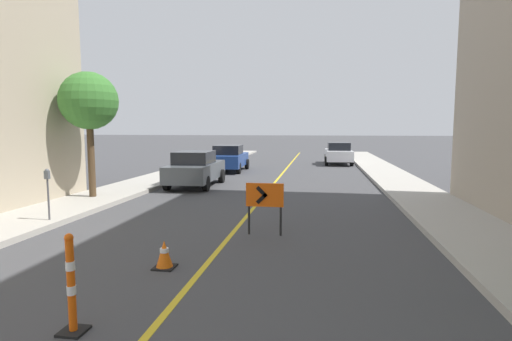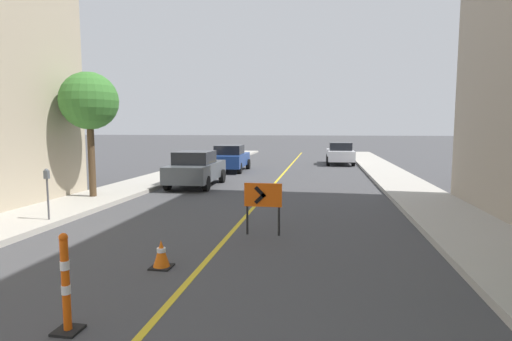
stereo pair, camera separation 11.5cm
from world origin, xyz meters
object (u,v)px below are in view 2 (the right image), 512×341
(parked_car_curb_near, at_px, (196,169))
(parking_meter_near_curb, at_px, (47,184))
(delineator_post_rear, at_px, (66,289))
(street_tree_left_near, at_px, (89,102))
(arrow_barricade_primary, at_px, (263,198))
(parked_car_curb_far, at_px, (340,153))
(parked_car_curb_mid, at_px, (230,158))
(traffic_cone_third, at_px, (161,254))

(parked_car_curb_near, distance_m, parking_meter_near_curb, 7.84)
(delineator_post_rear, distance_m, parking_meter_near_curb, 6.54)
(street_tree_left_near, bearing_deg, arrow_barricade_primary, -28.06)
(parked_car_curb_far, height_order, street_tree_left_near, street_tree_left_near)
(arrow_barricade_primary, bearing_deg, street_tree_left_near, 152.18)
(arrow_barricade_primary, bearing_deg, parked_car_curb_mid, 106.59)
(parked_car_curb_mid, xyz_separation_m, parking_meter_near_curb, (-1.72, -14.12, 0.33))
(parked_car_curb_mid, bearing_deg, parking_meter_near_curb, -99.50)
(parked_car_curb_mid, xyz_separation_m, parked_car_curb_far, (6.79, 5.79, 0.00))
(arrow_barricade_primary, bearing_deg, parking_meter_near_curb, -179.87)
(traffic_cone_third, xyz_separation_m, parked_car_curb_mid, (-2.61, 16.75, 0.54))
(arrow_barricade_primary, xyz_separation_m, parked_car_curb_near, (-4.20, 7.67, -0.12))
(arrow_barricade_primary, xyz_separation_m, parked_car_curb_far, (2.65, 19.91, -0.12))
(street_tree_left_near, bearing_deg, parked_car_curb_far, 59.96)
(parked_car_curb_near, xyz_separation_m, street_tree_left_near, (-2.58, -4.06, 2.74))
(parked_car_curb_mid, bearing_deg, arrow_barricade_primary, -76.22)
(parking_meter_near_curb, bearing_deg, traffic_cone_third, -31.34)
(arrow_barricade_primary, distance_m, parked_car_curb_mid, 14.72)
(parked_car_curb_mid, relative_size, parked_car_curb_far, 1.01)
(parked_car_curb_mid, relative_size, parking_meter_near_curb, 3.16)
(parked_car_curb_near, bearing_deg, arrow_barricade_primary, -63.33)
(parked_car_curb_far, bearing_deg, parking_meter_near_curb, -114.39)
(parked_car_curb_far, relative_size, street_tree_left_near, 0.98)
(delineator_post_rear, distance_m, parked_car_curb_far, 25.38)
(traffic_cone_third, bearing_deg, delineator_post_rear, -95.69)
(traffic_cone_third, bearing_deg, street_tree_left_near, 130.06)
(street_tree_left_near, bearing_deg, parking_meter_near_curb, -75.70)
(traffic_cone_third, relative_size, arrow_barricade_primary, 0.41)
(delineator_post_rear, xyz_separation_m, parked_car_curb_mid, (-2.36, 19.20, 0.23))
(parked_car_curb_far, bearing_deg, parked_car_curb_mid, -140.80)
(traffic_cone_third, relative_size, street_tree_left_near, 0.12)
(delineator_post_rear, distance_m, arrow_barricade_primary, 5.39)
(arrow_barricade_primary, height_order, parking_meter_near_curb, parking_meter_near_curb)
(parking_meter_near_curb, height_order, street_tree_left_near, street_tree_left_near)
(delineator_post_rear, bearing_deg, parked_car_curb_far, 79.95)
(parked_car_curb_far, bearing_deg, parked_car_curb_near, -120.46)
(arrow_barricade_primary, bearing_deg, parked_car_curb_near, 118.96)
(delineator_post_rear, distance_m, parked_car_curb_near, 12.97)
(parked_car_curb_near, bearing_deg, parking_meter_near_curb, -104.27)
(arrow_barricade_primary, xyz_separation_m, parking_meter_near_curb, (-5.86, 0.01, 0.21))
(parked_car_curb_near, relative_size, parked_car_curb_far, 1.01)
(parked_car_curb_near, bearing_deg, parked_car_curb_far, 58.74)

